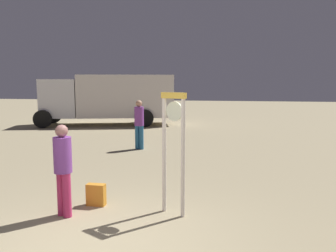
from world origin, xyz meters
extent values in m
cylinder|color=white|center=(0.75, 1.68, 0.99)|extent=(0.07, 0.07, 1.98)
cylinder|color=white|center=(1.10, 1.49, 0.99)|extent=(0.07, 0.07, 1.98)
cube|color=yellow|center=(0.93, 1.58, 2.03)|extent=(0.46, 0.30, 0.10)
cylinder|color=white|center=(0.94, 1.61, 1.77)|extent=(0.31, 0.19, 0.33)
cube|color=black|center=(0.95, 1.63, 1.77)|extent=(0.07, 0.04, 0.07)
cube|color=black|center=(0.95, 1.63, 1.77)|extent=(0.12, 0.07, 0.06)
cylinder|color=#BC2C5F|center=(-0.93, 1.18, 0.38)|extent=(0.14, 0.14, 0.75)
cylinder|color=#BC2C5F|center=(-0.80, 1.11, 0.38)|extent=(0.14, 0.14, 0.75)
cylinder|color=#7B3C94|center=(-0.86, 1.15, 1.05)|extent=(0.30, 0.30, 0.60)
sphere|color=#A06B63|center=(-0.86, 1.15, 1.45)|extent=(0.21, 0.21, 0.21)
cube|color=orange|center=(-0.53, 1.72, 0.20)|extent=(0.34, 0.16, 0.40)
cube|color=#C48C24|center=(-0.53, 1.81, 0.14)|extent=(0.24, 0.04, 0.18)
cylinder|color=#296897|center=(-1.10, 7.06, 0.40)|extent=(0.15, 0.15, 0.81)
cylinder|color=#296897|center=(-1.25, 7.10, 0.40)|extent=(0.15, 0.15, 0.81)
cylinder|color=purple|center=(-1.18, 7.08, 1.12)|extent=(0.32, 0.32, 0.64)
sphere|color=tan|center=(-1.18, 7.08, 1.55)|extent=(0.22, 0.22, 0.22)
cube|color=silver|center=(-3.70, 13.66, 1.56)|extent=(5.36, 3.37, 2.21)
cube|color=white|center=(-7.03, 12.74, 1.44)|extent=(2.30, 2.43, 1.98)
cube|color=black|center=(-7.91, 12.49, 1.84)|extent=(0.48, 1.64, 0.87)
cylinder|color=black|center=(-7.97, 13.60, 0.45)|extent=(0.93, 0.48, 0.90)
cylinder|color=black|center=(-7.39, 11.52, 0.45)|extent=(0.93, 0.48, 0.90)
cylinder|color=black|center=(-3.05, 14.96, 0.45)|extent=(0.93, 0.48, 0.90)
cylinder|color=black|center=(-2.47, 12.89, 0.45)|extent=(0.93, 0.48, 0.90)
camera|label=1|loc=(1.86, -3.97, 2.23)|focal=36.36mm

